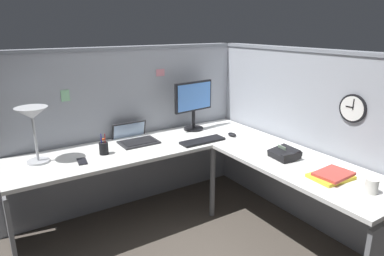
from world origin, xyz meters
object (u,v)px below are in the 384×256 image
at_px(keyboard, 203,141).
at_px(book_stack, 332,176).
at_px(pen_cup, 104,148).
at_px(laptop, 134,138).
at_px(monitor, 194,102).
at_px(cell_phone, 82,161).
at_px(office_phone, 285,154).
at_px(wall_clock, 353,108).
at_px(desk_lamp_dome, 32,118).
at_px(coffee_mug, 372,186).
at_px(computer_mouse, 232,135).

distance_m(keyboard, book_stack, 1.18).
bearing_deg(pen_cup, laptop, 28.54).
xyz_separation_m(monitor, keyboard, (-0.14, -0.38, -0.28)).
bearing_deg(cell_phone, pen_cup, 27.28).
distance_m(office_phone, wall_clock, 0.62).
xyz_separation_m(desk_lamp_dome, coffee_mug, (1.71, -1.70, -0.32)).
xyz_separation_m(pen_cup, cell_phone, (-0.20, -0.07, -0.05)).
bearing_deg(desk_lamp_dome, office_phone, -30.26).
xyz_separation_m(keyboard, coffee_mug, (0.35, -1.41, 0.04)).
bearing_deg(desk_lamp_dome, coffee_mug, -44.82).
bearing_deg(pen_cup, keyboard, -12.20).
distance_m(office_phone, coffee_mug, 0.72).
bearing_deg(monitor, cell_phone, -167.83).
relative_size(computer_mouse, coffee_mug, 1.08).
xyz_separation_m(cell_phone, coffee_mug, (1.42, -1.53, 0.04)).
xyz_separation_m(computer_mouse, office_phone, (-0.01, -0.68, 0.02)).
xyz_separation_m(pen_cup, coffee_mug, (1.22, -1.60, -0.00)).
bearing_deg(office_phone, coffee_mug, -88.49).
bearing_deg(wall_clock, book_stack, -159.27).
bearing_deg(pen_cup, coffee_mug, -52.66).
xyz_separation_m(computer_mouse, coffee_mug, (0.01, -1.40, 0.03)).
height_order(keyboard, coffee_mug, coffee_mug).
height_order(office_phone, coffee_mug, office_phone).
distance_m(laptop, pen_cup, 0.41).
distance_m(keyboard, pen_cup, 0.89).
bearing_deg(office_phone, keyboard, 115.36).
height_order(keyboard, desk_lamp_dome, desk_lamp_dome).
bearing_deg(keyboard, coffee_mug, -76.41).
relative_size(keyboard, office_phone, 1.92).
height_order(computer_mouse, desk_lamp_dome, desk_lamp_dome).
height_order(desk_lamp_dome, cell_phone, desk_lamp_dome).
relative_size(monitor, wall_clock, 2.27).
distance_m(monitor, laptop, 0.71).
height_order(pen_cup, wall_clock, wall_clock).
bearing_deg(monitor, laptop, 179.54).
distance_m(pen_cup, cell_phone, 0.22).
bearing_deg(keyboard, book_stack, -74.20).
bearing_deg(laptop, wall_clock, -48.48).
bearing_deg(laptop, computer_mouse, -24.88).
distance_m(laptop, cell_phone, 0.62).
distance_m(cell_phone, book_stack, 1.88).
xyz_separation_m(computer_mouse, wall_clock, (0.37, -0.98, 0.41)).
bearing_deg(computer_mouse, pen_cup, 170.59).
bearing_deg(office_phone, desk_lamp_dome, 149.74).
distance_m(cell_phone, coffee_mug, 2.09).
height_order(pen_cup, book_stack, pen_cup).
xyz_separation_m(laptop, pen_cup, (-0.36, -0.19, 0.03)).
distance_m(laptop, wall_clock, 1.88).
height_order(pen_cup, coffee_mug, pen_cup).
relative_size(computer_mouse, wall_clock, 0.47).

